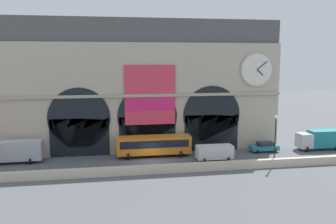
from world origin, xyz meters
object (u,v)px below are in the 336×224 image
object	(u,v)px
van_mideast	(215,152)
bus_center	(154,145)
box_truck_west	(15,151)
car_east	(264,147)
street_lamp_quayside	(275,134)
box_truck_eastmost	(321,139)

from	to	relation	value
van_mideast	bus_center	bearing A→B (deg)	156.84
box_truck_west	car_east	distance (m)	37.01
box_truck_west	street_lamp_quayside	size ratio (longest dim) A/B	1.09
street_lamp_quayside	bus_center	bearing A→B (deg)	155.39
car_east	box_truck_west	bearing A→B (deg)	179.63
box_truck_west	street_lamp_quayside	distance (m)	36.04
box_truck_west	car_east	xyz separation A→B (m)	(37.00, -0.24, -0.90)
car_east	street_lamp_quayside	world-z (taller)	street_lamp_quayside
street_lamp_quayside	box_truck_eastmost	bearing A→B (deg)	31.26
van_mideast	box_truck_eastmost	xyz separation A→B (m)	(18.65, 3.21, 0.45)
van_mideast	street_lamp_quayside	xyz separation A→B (m)	(7.38, -3.63, 3.17)
box_truck_west	car_east	world-z (taller)	box_truck_west
bus_center	car_east	xyz separation A→B (m)	(17.49, -0.16, -0.98)
street_lamp_quayside	box_truck_west	bearing A→B (deg)	168.34
box_truck_west	van_mideast	xyz separation A→B (m)	(27.82, -3.63, -0.45)
van_mideast	car_east	distance (m)	9.80
bus_center	street_lamp_quayside	distance (m)	17.46
box_truck_eastmost	bus_center	bearing A→B (deg)	179.27
box_truck_west	car_east	size ratio (longest dim) A/B	1.70
box_truck_eastmost	van_mideast	bearing A→B (deg)	-170.24
car_east	box_truck_eastmost	bearing A→B (deg)	-1.10
bus_center	street_lamp_quayside	xyz separation A→B (m)	(15.69, -7.19, 2.63)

